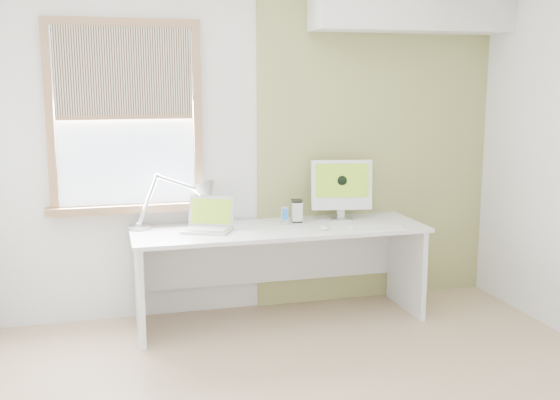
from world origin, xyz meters
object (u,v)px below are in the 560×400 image
object	(u,v)px
external_drive	(297,211)
imac	(341,186)
desk	(278,250)
desk_lamp	(193,198)
laptop	(209,222)

from	to	relation	value
external_drive	imac	bearing A→B (deg)	-0.24
desk	imac	bearing A→B (deg)	10.98
desk_lamp	desk	bearing A→B (deg)	-13.01
desk	external_drive	bearing A→B (deg)	30.45
desk_lamp	imac	bearing A→B (deg)	-1.76
external_drive	imac	xyz separation A→B (m)	(0.37, -0.00, 0.18)
desk	imac	distance (m)	0.73
external_drive	imac	size ratio (longest dim) A/B	0.35
desk	desk_lamp	size ratio (longest dim) A/B	3.00
desk	laptop	xyz separation A→B (m)	(-0.53, -0.02, 0.25)
desk_lamp	imac	xyz separation A→B (m)	(1.17, -0.04, 0.05)
desk	laptop	size ratio (longest dim) A/B	5.16
desk_lamp	external_drive	world-z (taller)	desk_lamp
external_drive	imac	world-z (taller)	imac
desk	desk_lamp	xyz separation A→B (m)	(-0.62, 0.14, 0.41)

